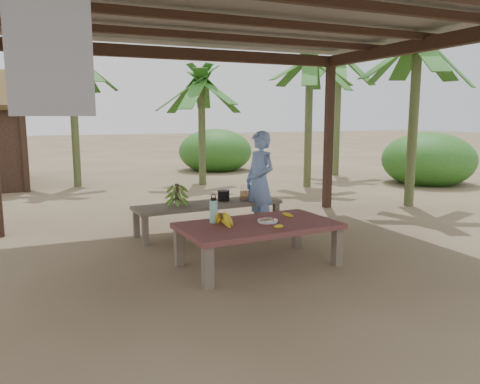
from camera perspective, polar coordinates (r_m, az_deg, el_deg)
name	(u,v)px	position (r m, az deg, el deg)	size (l,w,h in m)	color
ground	(239,257)	(5.83, -0.11, -7.94)	(80.00, 80.00, 0.00)	brown
pavilion	(238,22)	(5.65, -0.19, 20.00)	(6.60, 5.60, 2.95)	black
work_table	(258,229)	(5.43, 2.24, -4.51)	(1.87, 1.13, 0.50)	brown
bench	(209,207)	(6.94, -3.85, -1.80)	(2.24, 0.75, 0.45)	brown
ripe_banana_bunch	(221,219)	(5.26, -2.37, -3.31)	(0.27, 0.23, 0.16)	yellow
plate	(267,221)	(5.45, 3.37, -3.54)	(0.24, 0.24, 0.04)	white
loose_banana_front	(279,226)	(5.18, 4.74, -4.21)	(0.04, 0.17, 0.04)	yellow
loose_banana_side	(288,215)	(5.80, 5.83, -2.77)	(0.04, 0.16, 0.04)	yellow
water_flask	(214,211)	(5.42, -3.24, -2.28)	(0.09, 0.09, 0.34)	#42CECA
green_banana_stalk	(177,194)	(6.73, -7.69, -0.29)	(0.29, 0.29, 0.34)	#598C2D
cooking_pot	(224,196)	(7.09, -2.02, -0.49)	(0.18, 0.18, 0.15)	black
skewer_rack	(245,193)	(7.12, 0.60, -0.08)	(0.18, 0.08, 0.24)	#A57F47
woman	(260,182)	(6.96, 2.45, 1.25)	(0.55, 0.36, 1.51)	#7EA1EE
banana_plant_ne	(310,68)	(11.53, 8.50, 14.72)	(1.80, 1.80, 3.33)	#596638
banana_plant_n	(201,90)	(11.81, -4.73, 12.32)	(1.80, 1.80, 2.84)	#596638
banana_plant_nw	(71,67)	(12.13, -19.87, 14.15)	(1.80, 1.80, 3.37)	#596638
banana_plant_e	(417,54)	(9.57, 20.80, 15.41)	(1.80, 1.80, 3.34)	#596638
banana_plant_far	(339,65)	(14.01, 11.98, 14.91)	(1.80, 1.80, 3.65)	#596638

